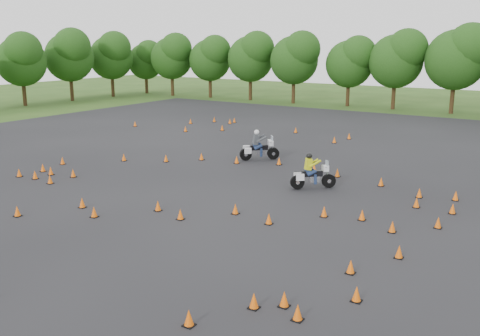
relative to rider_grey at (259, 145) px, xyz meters
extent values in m
plane|color=#2D5119|center=(2.87, -10.78, -0.99)|extent=(140.00, 140.00, 0.00)
plane|color=black|center=(2.87, -4.78, -0.98)|extent=(62.00, 62.00, 0.00)
cone|color=#FF640A|center=(-8.36, 8.01, -0.76)|extent=(0.26, 0.26, 0.45)
cone|color=#FF640A|center=(-9.91, 11.51, -0.76)|extent=(0.26, 0.26, 0.45)
cone|color=#FF640A|center=(-4.62, -3.68, -0.76)|extent=(0.26, 0.26, 0.45)
cone|color=#FF640A|center=(3.11, -11.88, -0.76)|extent=(0.26, 0.26, 0.45)
cone|color=#FF640A|center=(8.78, -18.58, -0.76)|extent=(0.26, 0.26, 0.45)
cone|color=#FF640A|center=(-1.69, -12.99, -0.76)|extent=(0.26, 0.26, 0.45)
cone|color=#FF640A|center=(-3.06, -2.06, -0.76)|extent=(0.26, 0.26, 0.45)
cone|color=#FF640A|center=(-0.64, -1.68, -0.76)|extent=(0.26, 0.26, 0.45)
cone|color=#FF640A|center=(5.91, -1.46, -0.76)|extent=(0.26, 0.26, 0.45)
cone|color=#FF640A|center=(-6.46, -9.44, -0.76)|extent=(0.26, 0.26, 0.45)
cone|color=#FF640A|center=(-12.95, 9.58, -0.76)|extent=(0.26, 0.26, 0.45)
cone|color=#FF640A|center=(4.32, -1.07, -0.76)|extent=(0.26, 0.26, 0.45)
cone|color=#FF640A|center=(-9.94, 12.31, -0.76)|extent=(0.26, 0.26, 0.45)
cone|color=#FF640A|center=(10.83, -3.09, -0.76)|extent=(0.26, 0.26, 0.45)
cone|color=#FF640A|center=(9.66, -7.80, -0.76)|extent=(0.26, 0.26, 0.45)
cone|color=#FF640A|center=(1.76, -0.60, -0.76)|extent=(0.26, 0.26, 0.45)
cone|color=#FF640A|center=(-3.11, -15.35, -0.76)|extent=(0.26, 0.26, 0.45)
cone|color=#FF640A|center=(10.43, -16.27, -0.76)|extent=(0.26, 0.26, 0.45)
cone|color=#FF640A|center=(9.75, -16.82, -0.76)|extent=(0.26, 0.26, 0.45)
cone|color=#FF640A|center=(-7.92, -10.84, -0.76)|extent=(0.26, 0.26, 0.45)
cone|color=#FF640A|center=(-8.98, -9.51, -0.76)|extent=(0.26, 0.26, 0.45)
cone|color=#FF640A|center=(-11.74, 11.62, -0.76)|extent=(0.26, 0.26, 0.45)
cone|color=#FF640A|center=(-6.41, -11.04, -0.76)|extent=(0.26, 0.26, 0.45)
cone|color=#FF640A|center=(12.41, -2.64, -0.76)|extent=(0.26, 0.26, 0.45)
cone|color=#FF640A|center=(12.17, -11.00, -0.76)|extent=(0.26, 0.26, 0.45)
cone|color=#FF640A|center=(4.68, -9.99, -0.76)|extent=(0.26, 0.26, 0.45)
cone|color=#FF640A|center=(-9.08, -11.00, -0.76)|extent=(0.26, 0.26, 0.45)
cone|color=#FF640A|center=(1.52, -11.49, -0.76)|extent=(0.26, 0.26, 0.45)
cone|color=#FF640A|center=(-7.94, -9.77, -0.76)|extent=(0.26, 0.26, 0.45)
cone|color=#FF640A|center=(11.19, -8.57, -0.76)|extent=(0.26, 0.26, 0.45)
cone|color=#FF640A|center=(1.80, 7.90, -0.76)|extent=(0.26, 0.26, 0.45)
cone|color=#FF640A|center=(6.58, -10.37, -0.76)|extent=(0.26, 0.26, 0.45)
cone|color=#FF640A|center=(11.13, -4.77, -0.76)|extent=(0.26, 0.26, 0.45)
cone|color=#FF640A|center=(12.71, -4.83, -0.76)|extent=(0.26, 0.26, 0.45)
cone|color=#FF640A|center=(-10.64, 5.92, -0.76)|extent=(0.26, 0.26, 0.45)
cone|color=#FF640A|center=(12.60, -7.08, -0.76)|extent=(0.26, 0.26, 0.45)
cone|color=#FF640A|center=(12.06, -14.85, -0.76)|extent=(0.26, 0.26, 0.45)
cone|color=#FF640A|center=(8.12, -8.26, -0.76)|extent=(0.26, 0.26, 0.45)
cone|color=#FF640A|center=(11.20, -13.11, -0.76)|extent=(0.26, 0.26, 0.45)
cone|color=#FF640A|center=(-9.52, -7.65, -0.76)|extent=(0.26, 0.26, 0.45)
cone|color=#FF640A|center=(-0.22, -13.64, -0.76)|extent=(0.26, 0.26, 0.45)
cone|color=#FF640A|center=(-2.63, 10.35, -0.76)|extent=(0.26, 0.26, 0.45)
cone|color=#FF640A|center=(8.59, -2.03, -0.76)|extent=(0.26, 0.26, 0.45)
cone|color=#FF640A|center=(11.10, -16.75, -0.76)|extent=(0.26, 0.26, 0.45)
cone|color=#FF640A|center=(-16.12, 5.70, -0.76)|extent=(0.26, 0.26, 0.45)
cone|color=#FF640A|center=(2.14, 9.97, -0.76)|extent=(0.26, 0.26, 0.45)
cone|color=#FF640A|center=(-7.04, -4.91, -0.76)|extent=(0.26, 0.26, 0.45)
camera|label=1|loc=(16.88, -28.72, 6.46)|focal=40.00mm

